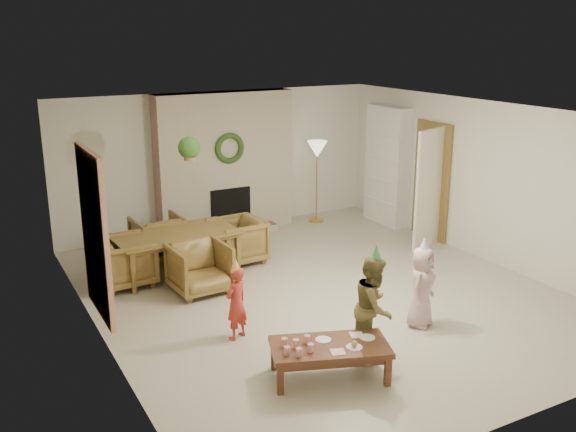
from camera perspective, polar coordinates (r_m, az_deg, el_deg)
floor at (r=9.03m, az=2.91°, el=-6.78°), size 7.00×7.00×0.00m
ceiling at (r=8.37m, az=3.16°, el=9.17°), size 7.00×7.00×0.00m
wall_back at (r=11.66m, az=-6.03°, el=4.90°), size 7.00×0.00×7.00m
wall_front at (r=6.08m, az=20.66°, el=-6.87°), size 7.00×0.00×7.00m
wall_left at (r=7.55m, az=-16.79°, el=-2.04°), size 0.00×7.00×7.00m
wall_right at (r=10.46m, az=17.20°, el=2.94°), size 0.00×7.00×7.00m
fireplace_mass at (r=11.48m, az=-5.64°, el=4.73°), size 2.50×0.40×2.50m
fireplace_hearth at (r=11.46m, az=-4.79°, el=-1.41°), size 1.60×0.30×0.12m
fireplace_firebox at (r=11.50m, az=-5.18°, el=0.67°), size 0.75×0.12×0.75m
fireplace_wreath at (r=11.21m, az=-5.22°, el=6.03°), size 0.54×0.10×0.54m
floor_lamp_base at (r=12.28m, az=2.53°, el=-0.37°), size 0.29×0.29×0.03m
floor_lamp_post at (r=12.10m, az=2.57°, el=2.83°), size 0.03×0.03×1.39m
floor_lamp_shade at (r=11.96m, az=2.61°, el=5.95°), size 0.37×0.37×0.31m
bookshelf_carcass at (r=12.07m, az=8.83°, el=4.45°), size 0.30×1.00×2.20m
bookshelf_shelf_a at (r=12.20m, az=8.63°, el=1.46°), size 0.30×0.92×0.03m
bookshelf_shelf_b at (r=12.11m, az=8.71°, el=3.29°), size 0.30×0.92×0.03m
bookshelf_shelf_c at (r=12.02m, az=8.79°, el=5.14°), size 0.30×0.92×0.03m
bookshelf_shelf_d at (r=11.95m, az=8.87°, el=7.03°), size 0.30×0.92×0.03m
books_row_lower at (r=12.04m, az=9.01°, el=1.93°), size 0.20×0.40×0.24m
books_row_mid at (r=12.10m, az=8.52°, el=3.97°), size 0.20×0.44×0.24m
books_row_upper at (r=11.91m, az=9.03°, el=5.66°), size 0.20×0.36×0.22m
door_frame at (r=11.33m, az=12.66°, el=3.06°), size 0.05×0.86×2.04m
door_leaf at (r=10.81m, az=12.44°, el=2.34°), size 0.77×0.32×2.00m
curtain_panel at (r=7.74m, az=-16.82°, el=-1.58°), size 0.06×1.20×2.00m
dining_table at (r=9.68m, az=-9.79°, el=-3.36°), size 1.86×1.11×0.64m
dining_chair_near at (r=8.98m, az=-7.86°, el=-4.63°), size 0.79×0.81×0.70m
dining_chair_far at (r=10.38m, az=-11.47°, el=-1.91°), size 0.79×0.81×0.70m
dining_chair_left at (r=9.43m, az=-14.28°, el=-3.97°), size 0.81×0.79×0.70m
dining_chair_right at (r=10.06m, az=-4.55°, el=-2.21°), size 0.81×0.79×0.70m
hanging_plant_cord at (r=9.20m, az=-8.86°, el=7.45°), size 0.01×0.01×0.70m
hanging_plant_pot at (r=9.26m, az=-8.76°, el=5.31°), size 0.16×0.16×0.12m
hanging_plant_foliage at (r=9.24m, az=-8.79°, el=6.04°), size 0.32×0.32×0.32m
coffee_table_top at (r=6.82m, az=3.75°, el=-11.57°), size 1.36×1.00×0.06m
coffee_table_apron at (r=6.85m, az=3.74°, el=-12.06°), size 1.24×0.88×0.08m
coffee_leg_fl at (r=6.61m, az=-0.69°, el=-14.38°), size 0.08×0.08×0.32m
coffee_leg_fr at (r=6.83m, az=8.88°, el=-13.51°), size 0.08×0.08×0.32m
coffee_leg_bl at (r=7.04m, az=-1.26°, el=-12.32°), size 0.08×0.08×0.32m
coffee_leg_br at (r=7.25m, az=7.70°, el=-11.60°), size 0.08×0.08×0.32m
cup_a at (r=6.59m, az=-0.08°, el=-11.90°), size 0.08×0.08×0.08m
cup_b at (r=6.76m, az=-0.32°, el=-11.15°), size 0.08×0.08×0.08m
cup_c at (r=6.56m, az=0.98°, el=-12.02°), size 0.08×0.08×0.08m
cup_d at (r=6.73m, az=0.71°, el=-11.27°), size 0.08×0.08×0.08m
cup_e at (r=6.65m, az=2.02°, el=-11.63°), size 0.08×0.08×0.08m
cup_f at (r=6.82m, az=1.73°, el=-10.90°), size 0.08×0.08×0.08m
plate_a at (r=6.90m, az=3.16°, el=-10.93°), size 0.22×0.22×0.01m
plate_b at (r=6.78m, az=5.92°, el=-11.53°), size 0.22×0.22×0.01m
plate_c at (r=6.98m, az=7.06°, el=-10.68°), size 0.22×0.22×0.01m
food_scoop at (r=6.76m, az=5.93°, el=-11.25°), size 0.08×0.08×0.07m
napkin_left at (r=6.67m, az=4.47°, el=-11.97°), size 0.18×0.18×0.01m
napkin_right at (r=7.03m, az=6.14°, el=-10.48°), size 0.18×0.18×0.01m
child_red at (r=7.60m, az=-4.63°, el=-7.75°), size 0.39×0.33×0.89m
party_hat_red at (r=7.41m, az=-4.71°, el=-4.32°), size 0.13×0.13×0.17m
child_plaid at (r=7.19m, az=7.67°, el=-8.03°), size 0.73×0.71×1.18m
party_hat_plaid at (r=6.96m, az=7.87°, el=-3.27°), size 0.18×0.18×0.19m
child_pink at (r=8.04m, az=11.81°, el=-6.19°), size 0.59×0.53×1.02m
party_hat_pink at (r=7.85m, az=12.04°, el=-2.48°), size 0.17×0.17×0.18m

